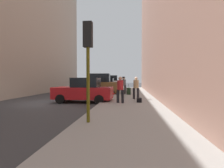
% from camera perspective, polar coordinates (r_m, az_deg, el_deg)
% --- Properties ---
extents(ground_plane, '(120.00, 120.00, 0.00)m').
position_cam_1_polar(ground_plane, '(13.48, -20.63, -5.70)').
color(ground_plane, '#38383A').
extents(sidewalk, '(4.00, 40.00, 0.15)m').
position_cam_1_polar(sidewalk, '(12.05, 5.95, -6.11)').
color(sidewalk, gray).
rests_on(sidewalk, ground_plane).
extents(parked_red_hatchback, '(4.24, 2.13, 1.79)m').
position_cam_1_polar(parked_red_hatchback, '(12.87, -9.14, -2.16)').
color(parked_red_hatchback, '#B2191E').
rests_on(parked_red_hatchback, ground_plane).
extents(parked_bronze_suv, '(4.66, 2.18, 2.25)m').
position_cam_1_polar(parked_bronze_suv, '(18.54, -4.42, -0.37)').
color(parked_bronze_suv, brown).
rests_on(parked_bronze_suv, ground_plane).
extents(parked_gray_coupe, '(4.22, 2.10, 1.79)m').
position_cam_1_polar(parked_gray_coupe, '(23.28, -2.27, -0.38)').
color(parked_gray_coupe, slate).
rests_on(parked_gray_coupe, ground_plane).
extents(parked_white_van, '(4.67, 2.20, 2.25)m').
position_cam_1_polar(parked_white_van, '(28.89, -0.64, 0.40)').
color(parked_white_van, silver).
rests_on(parked_white_van, ground_plane).
extents(fire_hydrant, '(0.42, 0.22, 0.70)m').
position_cam_1_polar(fire_hydrant, '(15.09, 0.08, -2.89)').
color(fire_hydrant, red).
rests_on(fire_hydrant, sidewalk).
extents(traffic_light, '(0.32, 0.32, 3.60)m').
position_cam_1_polar(traffic_light, '(6.42, -7.84, 10.99)').
color(traffic_light, '#514C0F').
rests_on(traffic_light, sidewalk).
extents(pedestrian_with_beanie, '(0.50, 0.41, 1.78)m').
position_cam_1_polar(pedestrian_with_beanie, '(18.06, 3.75, -0.10)').
color(pedestrian_with_beanie, '#333338').
rests_on(pedestrian_with_beanie, sidewalk).
extents(pedestrian_in_tan_coat, '(0.53, 0.48, 1.71)m').
position_cam_1_polar(pedestrian_in_tan_coat, '(13.50, 7.86, -0.88)').
color(pedestrian_in_tan_coat, black).
rests_on(pedestrian_in_tan_coat, sidewalk).
extents(pedestrian_with_fedora, '(0.53, 0.47, 1.78)m').
position_cam_1_polar(pedestrian_with_fedora, '(19.58, 3.92, 0.05)').
color(pedestrian_with_fedora, black).
rests_on(pedestrian_with_fedora, sidewalk).
extents(pedestrian_in_red_jacket, '(0.53, 0.49, 1.71)m').
position_cam_1_polar(pedestrian_in_red_jacket, '(11.35, 2.72, -1.37)').
color(pedestrian_in_red_jacket, black).
rests_on(pedestrian_in_red_jacket, sidewalk).
extents(rolling_suitcase, '(0.43, 0.60, 1.04)m').
position_cam_1_polar(rolling_suitcase, '(17.43, 5.43, -2.29)').
color(rolling_suitcase, black).
rests_on(rolling_suitcase, sidewalk).
extents(duffel_bag, '(0.32, 0.44, 0.28)m').
position_cam_1_polar(duffel_bag, '(11.87, 8.85, -5.20)').
color(duffel_bag, black).
rests_on(duffel_bag, sidewalk).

